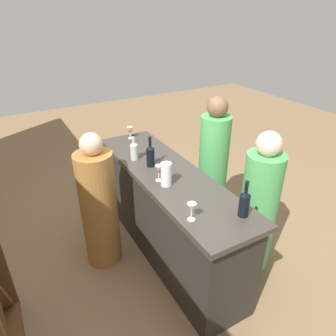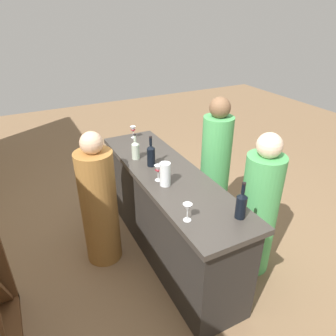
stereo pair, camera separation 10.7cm
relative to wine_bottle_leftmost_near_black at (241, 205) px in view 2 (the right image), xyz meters
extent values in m
plane|color=#846647|center=(0.87, 0.16, -1.10)|extent=(12.00, 12.00, 0.00)
cube|color=#2A2723|center=(0.87, 0.16, -0.63)|extent=(2.12, 0.52, 0.94)
cube|color=#3D3833|center=(0.87, 0.16, -0.14)|extent=(2.20, 0.60, 0.05)
cylinder|color=black|center=(0.00, 0.00, -0.02)|extent=(0.08, 0.08, 0.18)
cone|color=black|center=(0.00, 0.00, 0.08)|extent=(0.08, 0.08, 0.03)
cylinder|color=black|center=(0.00, 0.00, 0.14)|extent=(0.03, 0.03, 0.08)
cylinder|color=black|center=(0.00, 0.00, 0.18)|extent=(0.03, 0.03, 0.01)
cylinder|color=black|center=(1.07, 0.25, -0.02)|extent=(0.08, 0.08, 0.19)
cone|color=black|center=(1.07, 0.25, 0.09)|extent=(0.08, 0.08, 0.04)
cylinder|color=black|center=(1.07, 0.25, 0.15)|extent=(0.03, 0.03, 0.08)
cylinder|color=black|center=(1.07, 0.25, 0.19)|extent=(0.03, 0.03, 0.01)
cylinder|color=#B7C6B2|center=(1.29, 0.32, -0.03)|extent=(0.08, 0.08, 0.16)
cone|color=#B7C6B2|center=(1.29, 0.32, 0.06)|extent=(0.08, 0.08, 0.03)
cylinder|color=#B7C6B2|center=(1.29, 0.32, 0.11)|extent=(0.03, 0.03, 0.07)
cylinder|color=black|center=(1.29, 0.32, 0.15)|extent=(0.03, 0.03, 0.01)
cylinder|color=white|center=(1.84, 0.14, -0.11)|extent=(0.06, 0.06, 0.00)
cylinder|color=white|center=(1.84, 0.14, -0.08)|extent=(0.01, 0.01, 0.07)
cone|color=white|center=(1.84, 0.14, -0.01)|extent=(0.07, 0.07, 0.07)
cone|color=maroon|center=(1.84, 0.14, -0.03)|extent=(0.06, 0.06, 0.03)
cylinder|color=white|center=(0.78, 0.31, -0.11)|extent=(0.06, 0.06, 0.00)
cylinder|color=white|center=(0.78, 0.31, -0.07)|extent=(0.01, 0.01, 0.08)
cone|color=white|center=(0.78, 0.31, 0.00)|extent=(0.07, 0.07, 0.07)
cone|color=maroon|center=(0.78, 0.31, -0.02)|extent=(0.06, 0.06, 0.02)
cylinder|color=white|center=(0.15, 0.37, -0.11)|extent=(0.06, 0.06, 0.00)
cylinder|color=white|center=(0.15, 0.37, -0.07)|extent=(0.01, 0.01, 0.07)
cone|color=white|center=(0.15, 0.37, 0.00)|extent=(0.07, 0.07, 0.07)
cylinder|color=silver|center=(0.68, 0.29, -0.01)|extent=(0.10, 0.10, 0.22)
cylinder|color=#4CA559|center=(1.09, -0.55, -0.42)|extent=(0.43, 0.43, 1.37)
sphere|color=brown|center=(1.09, -0.55, 0.37)|extent=(0.22, 0.22, 0.22)
cylinder|color=#4CA559|center=(0.31, -0.51, -0.47)|extent=(0.44, 0.44, 1.25)
sphere|color=beige|center=(0.31, -0.51, 0.25)|extent=(0.23, 0.23, 0.23)
cylinder|color=#9E6B33|center=(1.12, 0.80, -0.49)|extent=(0.40, 0.40, 1.23)
sphere|color=#D8AD8C|center=(1.12, 0.80, 0.22)|extent=(0.21, 0.21, 0.21)
camera|label=1|loc=(-1.38, 1.43, 1.31)|focal=32.98mm
camera|label=2|loc=(-1.43, 1.34, 1.31)|focal=32.98mm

